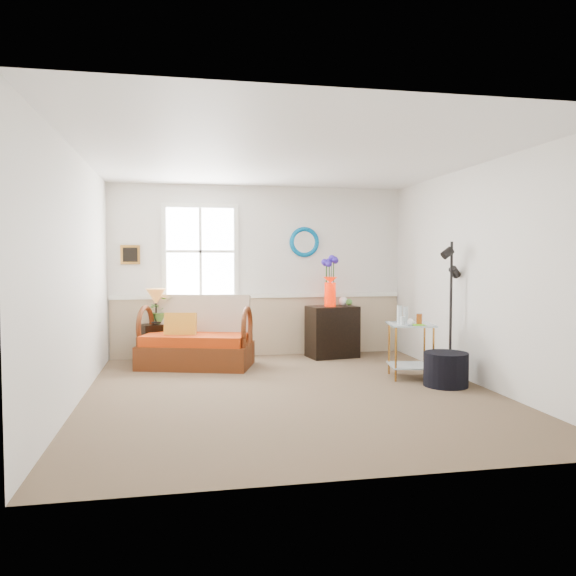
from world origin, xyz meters
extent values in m
cube|color=brown|center=(0.00, 0.00, 0.00)|extent=(4.50, 5.00, 0.01)
cube|color=white|center=(0.00, 0.00, 2.60)|extent=(4.50, 5.00, 0.01)
cube|color=silver|center=(0.00, 2.50, 1.30)|extent=(4.50, 0.01, 2.60)
cube|color=silver|center=(0.00, -2.50, 1.30)|extent=(4.50, 0.01, 2.60)
cube|color=silver|center=(-2.25, 0.00, 1.30)|extent=(0.01, 5.00, 2.60)
cube|color=silver|center=(2.25, 0.00, 1.30)|extent=(0.01, 5.00, 2.60)
cube|color=tan|center=(0.00, 2.48, 0.45)|extent=(4.46, 0.02, 0.90)
cube|color=white|center=(0.00, 2.47, 0.92)|extent=(4.46, 0.04, 0.06)
cube|color=#AC722C|center=(-1.92, 2.48, 1.55)|extent=(0.28, 0.03, 0.28)
torus|color=#0088C4|center=(0.70, 2.48, 1.75)|extent=(0.47, 0.07, 0.47)
imported|color=#4A8533|center=(-1.48, 2.23, 0.70)|extent=(0.47, 0.49, 0.30)
cylinder|color=black|center=(1.84, -0.02, 0.20)|extent=(0.61, 0.61, 0.40)
camera|label=1|loc=(-1.20, -6.06, 1.49)|focal=35.00mm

